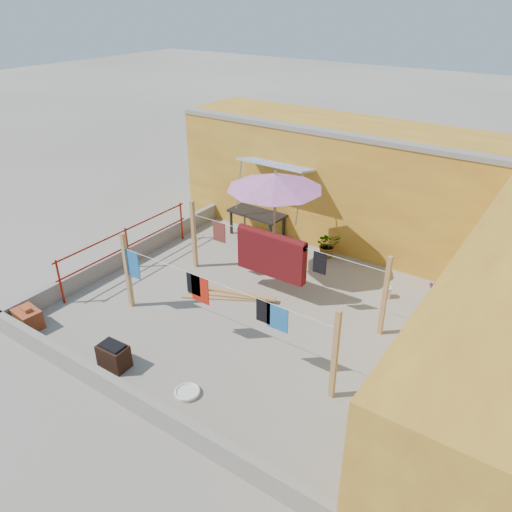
{
  "coord_description": "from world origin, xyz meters",
  "views": [
    {
      "loc": [
        5.13,
        -7.55,
        6.3
      ],
      "look_at": [
        -0.27,
        0.3,
        1.19
      ],
      "focal_mm": 35.0,
      "sensor_mm": 36.0,
      "label": 1
    }
  ],
  "objects_px": {
    "plant_back_a": "(328,245)",
    "brazier": "(114,356)",
    "water_jug_b": "(387,292)",
    "white_basin": "(187,392)",
    "patio_umbrella": "(275,182)",
    "water_jug_a": "(452,326)",
    "green_hose": "(456,318)",
    "brick_stack": "(28,319)",
    "outdoor_table": "(257,214)"
  },
  "relations": [
    {
      "from": "plant_back_a",
      "to": "water_jug_b",
      "type": "bearing_deg",
      "value": -26.29
    },
    {
      "from": "brazier",
      "to": "patio_umbrella",
      "type": "bearing_deg",
      "value": 82.96
    },
    {
      "from": "outdoor_table",
      "to": "water_jug_b",
      "type": "relative_size",
      "value": 5.37
    },
    {
      "from": "green_hose",
      "to": "brick_stack",
      "type": "bearing_deg",
      "value": -143.79
    },
    {
      "from": "brazier",
      "to": "water_jug_a",
      "type": "distance_m",
      "value": 6.81
    },
    {
      "from": "water_jug_b",
      "to": "plant_back_a",
      "type": "height_order",
      "value": "plant_back_a"
    },
    {
      "from": "outdoor_table",
      "to": "brazier",
      "type": "distance_m",
      "value": 6.27
    },
    {
      "from": "brazier",
      "to": "water_jug_b",
      "type": "bearing_deg",
      "value": 57.39
    },
    {
      "from": "white_basin",
      "to": "green_hose",
      "type": "bearing_deg",
      "value": 56.6
    },
    {
      "from": "white_basin",
      "to": "green_hose",
      "type": "xyz_separation_m",
      "value": [
        3.28,
        4.98,
        -0.01
      ]
    },
    {
      "from": "white_basin",
      "to": "water_jug_a",
      "type": "distance_m",
      "value": 5.58
    },
    {
      "from": "white_basin",
      "to": "water_jug_b",
      "type": "relative_size",
      "value": 1.5
    },
    {
      "from": "patio_umbrella",
      "to": "brazier",
      "type": "bearing_deg",
      "value": -97.04
    },
    {
      "from": "water_jug_b",
      "to": "plant_back_a",
      "type": "distance_m",
      "value": 2.31
    },
    {
      "from": "brazier",
      "to": "plant_back_a",
      "type": "relative_size",
      "value": 0.83
    },
    {
      "from": "white_basin",
      "to": "water_jug_b",
      "type": "bearing_deg",
      "value": 71.08
    },
    {
      "from": "brick_stack",
      "to": "white_basin",
      "type": "height_order",
      "value": "brick_stack"
    },
    {
      "from": "plant_back_a",
      "to": "brick_stack",
      "type": "bearing_deg",
      "value": -120.05
    },
    {
      "from": "patio_umbrella",
      "to": "green_hose",
      "type": "distance_m",
      "value": 4.97
    },
    {
      "from": "white_basin",
      "to": "green_hose",
      "type": "distance_m",
      "value": 5.96
    },
    {
      "from": "brick_stack",
      "to": "plant_back_a",
      "type": "xyz_separation_m",
      "value": [
        3.7,
        6.4,
        0.13
      ]
    },
    {
      "from": "brazier",
      "to": "green_hose",
      "type": "height_order",
      "value": "brazier"
    },
    {
      "from": "brazier",
      "to": "white_basin",
      "type": "xyz_separation_m",
      "value": [
        1.62,
        0.21,
        -0.2
      ]
    },
    {
      "from": "brick_stack",
      "to": "white_basin",
      "type": "relative_size",
      "value": 1.35
    },
    {
      "from": "patio_umbrella",
      "to": "plant_back_a",
      "type": "distance_m",
      "value": 2.69
    },
    {
      "from": "water_jug_a",
      "to": "green_hose",
      "type": "relative_size",
      "value": 0.67
    },
    {
      "from": "outdoor_table",
      "to": "brazier",
      "type": "relative_size",
      "value": 2.85
    },
    {
      "from": "brick_stack",
      "to": "green_hose",
      "type": "distance_m",
      "value": 9.1
    },
    {
      "from": "white_basin",
      "to": "brazier",
      "type": "bearing_deg",
      "value": -172.44
    },
    {
      "from": "water_jug_a",
      "to": "plant_back_a",
      "type": "xyz_separation_m",
      "value": [
        -3.67,
        1.51,
        0.2
      ]
    },
    {
      "from": "water_jug_b",
      "to": "green_hose",
      "type": "relative_size",
      "value": 0.62
    },
    {
      "from": "outdoor_table",
      "to": "water_jug_b",
      "type": "bearing_deg",
      "value": -12.88
    },
    {
      "from": "brazier",
      "to": "water_jug_b",
      "type": "height_order",
      "value": "brazier"
    },
    {
      "from": "water_jug_a",
      "to": "green_hose",
      "type": "xyz_separation_m",
      "value": [
        -0.03,
        0.49,
        -0.11
      ]
    },
    {
      "from": "patio_umbrella",
      "to": "water_jug_b",
      "type": "xyz_separation_m",
      "value": [
        2.75,
        0.57,
        -2.28
      ]
    },
    {
      "from": "brick_stack",
      "to": "plant_back_a",
      "type": "relative_size",
      "value": 0.89
    },
    {
      "from": "white_basin",
      "to": "plant_back_a",
      "type": "distance_m",
      "value": 6.02
    },
    {
      "from": "outdoor_table",
      "to": "water_jug_a",
      "type": "height_order",
      "value": "outdoor_table"
    },
    {
      "from": "water_jug_a",
      "to": "water_jug_b",
      "type": "relative_size",
      "value": 1.07
    },
    {
      "from": "water_jug_b",
      "to": "plant_back_a",
      "type": "bearing_deg",
      "value": 153.71
    },
    {
      "from": "brick_stack",
      "to": "water_jug_a",
      "type": "xyz_separation_m",
      "value": [
        7.37,
        4.89,
        -0.07
      ]
    },
    {
      "from": "brazier",
      "to": "water_jug_b",
      "type": "distance_m",
      "value": 6.17
    },
    {
      "from": "brick_stack",
      "to": "plant_back_a",
      "type": "bearing_deg",
      "value": 59.95
    },
    {
      "from": "patio_umbrella",
      "to": "water_jug_a",
      "type": "xyz_separation_m",
      "value": [
        4.35,
        0.07,
        -2.27
      ]
    },
    {
      "from": "water_jug_a",
      "to": "water_jug_b",
      "type": "height_order",
      "value": "water_jug_a"
    },
    {
      "from": "patio_umbrella",
      "to": "water_jug_a",
      "type": "height_order",
      "value": "patio_umbrella"
    },
    {
      "from": "white_basin",
      "to": "plant_back_a",
      "type": "bearing_deg",
      "value": 93.41
    },
    {
      "from": "brazier",
      "to": "green_hose",
      "type": "relative_size",
      "value": 1.17
    },
    {
      "from": "plant_back_a",
      "to": "brazier",
      "type": "bearing_deg",
      "value": -101.45
    },
    {
      "from": "water_jug_b",
      "to": "water_jug_a",
      "type": "bearing_deg",
      "value": -17.13
    }
  ]
}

